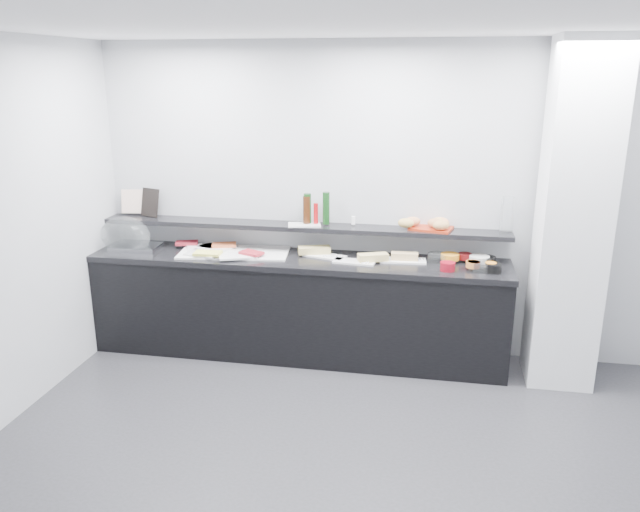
% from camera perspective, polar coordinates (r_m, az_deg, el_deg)
% --- Properties ---
extents(ground, '(5.00, 5.00, 0.00)m').
position_cam_1_polar(ground, '(4.14, 2.62, -19.60)').
color(ground, '#2D2D30').
rests_on(ground, ground).
extents(back_wall, '(5.00, 0.02, 2.70)m').
position_cam_1_polar(back_wall, '(5.44, 5.74, 4.92)').
color(back_wall, '#ABAEB2').
rests_on(back_wall, ground).
extents(ceiling, '(5.00, 5.00, 0.00)m').
position_cam_1_polar(ceiling, '(3.35, 3.26, 20.93)').
color(ceiling, white).
rests_on(ceiling, back_wall).
extents(column, '(0.50, 0.50, 2.70)m').
position_cam_1_polar(column, '(5.20, 22.13, 3.20)').
color(column, white).
rests_on(column, ground).
extents(buffet_cabinet, '(3.60, 0.60, 0.85)m').
position_cam_1_polar(buffet_cabinet, '(5.52, -2.08, -4.86)').
color(buffet_cabinet, black).
rests_on(buffet_cabinet, ground).
extents(counter_top, '(3.62, 0.62, 0.05)m').
position_cam_1_polar(counter_top, '(5.38, -2.13, -0.39)').
color(counter_top, black).
rests_on(counter_top, buffet_cabinet).
extents(wall_shelf, '(3.60, 0.25, 0.04)m').
position_cam_1_polar(wall_shelf, '(5.47, -1.76, 2.69)').
color(wall_shelf, black).
rests_on(wall_shelf, back_wall).
extents(cloche_base, '(0.43, 0.30, 0.04)m').
position_cam_1_polar(cloche_base, '(5.85, -16.46, 0.79)').
color(cloche_base, '#B0B3B7').
rests_on(cloche_base, counter_top).
extents(cloche_dome, '(0.55, 0.42, 0.34)m').
position_cam_1_polar(cloche_dome, '(5.86, -17.36, 1.81)').
color(cloche_dome, white).
rests_on(cloche_dome, cloche_base).
extents(linen_runner, '(1.00, 0.56, 0.01)m').
position_cam_1_polar(linen_runner, '(5.54, -7.84, 0.33)').
color(linen_runner, silver).
rests_on(linen_runner, counter_top).
extents(platter_meat_a, '(0.33, 0.28, 0.01)m').
position_cam_1_polar(platter_meat_a, '(5.70, -10.67, 0.82)').
color(platter_meat_a, white).
rests_on(platter_meat_a, linen_runner).
extents(food_meat_a, '(0.22, 0.18, 0.02)m').
position_cam_1_polar(food_meat_a, '(5.80, -12.08, 1.19)').
color(food_meat_a, maroon).
rests_on(food_meat_a, platter_meat_a).
extents(platter_salmon, '(0.36, 0.30, 0.01)m').
position_cam_1_polar(platter_salmon, '(5.68, -9.41, 0.84)').
color(platter_salmon, white).
rests_on(platter_salmon, linen_runner).
extents(food_salmon, '(0.24, 0.19, 0.02)m').
position_cam_1_polar(food_salmon, '(5.67, -8.76, 1.02)').
color(food_salmon, '#D4582B').
rests_on(food_salmon, platter_salmon).
extents(platter_cheese, '(0.32, 0.24, 0.01)m').
position_cam_1_polar(platter_cheese, '(5.49, -10.64, 0.21)').
color(platter_cheese, silver).
rests_on(platter_cheese, linen_runner).
extents(food_cheese, '(0.23, 0.15, 0.02)m').
position_cam_1_polar(food_cheese, '(5.43, -10.24, 0.26)').
color(food_cheese, '#EDE95C').
rests_on(food_cheese, platter_cheese).
extents(platter_meat_b, '(0.38, 0.32, 0.01)m').
position_cam_1_polar(platter_meat_b, '(5.39, -7.55, 0.04)').
color(platter_meat_b, white).
rests_on(platter_meat_b, linen_runner).
extents(food_meat_b, '(0.23, 0.19, 0.02)m').
position_cam_1_polar(food_meat_b, '(5.38, -6.28, 0.28)').
color(food_meat_b, maroon).
rests_on(food_meat_b, platter_meat_b).
extents(sandwich_plate_left, '(0.39, 0.25, 0.01)m').
position_cam_1_polar(sandwich_plate_left, '(5.38, 0.43, 0.00)').
color(sandwich_plate_left, white).
rests_on(sandwich_plate_left, counter_top).
extents(sandwich_food_left, '(0.30, 0.19, 0.06)m').
position_cam_1_polar(sandwich_food_left, '(5.43, -0.53, 0.56)').
color(sandwich_food_left, tan).
rests_on(sandwich_food_left, sandwich_plate_left).
extents(tongs_left, '(0.16, 0.03, 0.01)m').
position_cam_1_polar(tongs_left, '(5.34, 1.17, -0.00)').
color(tongs_left, silver).
rests_on(tongs_left, sandwich_plate_left).
extents(sandwich_plate_mid, '(0.36, 0.18, 0.01)m').
position_cam_1_polar(sandwich_plate_mid, '(5.23, 3.15, -0.53)').
color(sandwich_plate_mid, silver).
rests_on(sandwich_plate_mid, counter_top).
extents(sandwich_food_mid, '(0.27, 0.18, 0.06)m').
position_cam_1_polar(sandwich_food_mid, '(5.23, 4.87, -0.12)').
color(sandwich_food_mid, tan).
rests_on(sandwich_food_mid, sandwich_plate_mid).
extents(tongs_mid, '(0.14, 0.09, 0.01)m').
position_cam_1_polar(tongs_mid, '(5.19, 4.62, -0.55)').
color(tongs_mid, silver).
rests_on(tongs_mid, sandwich_plate_mid).
extents(sandwich_plate_right, '(0.39, 0.19, 0.01)m').
position_cam_1_polar(sandwich_plate_right, '(5.30, 7.59, -0.42)').
color(sandwich_plate_right, white).
rests_on(sandwich_plate_right, counter_top).
extents(sandwich_food_right, '(0.23, 0.10, 0.06)m').
position_cam_1_polar(sandwich_food_right, '(5.29, 7.74, -0.02)').
color(sandwich_food_right, tan).
rests_on(sandwich_food_right, sandwich_plate_right).
extents(tongs_right, '(0.16, 0.05, 0.01)m').
position_cam_1_polar(tongs_right, '(5.30, 8.70, -0.34)').
color(tongs_right, silver).
rests_on(tongs_right, sandwich_plate_right).
extents(bowl_glass_fruit, '(0.20, 0.20, 0.07)m').
position_cam_1_polar(bowl_glass_fruit, '(5.33, 10.73, -0.15)').
color(bowl_glass_fruit, white).
rests_on(bowl_glass_fruit, counter_top).
extents(fill_glass_fruit, '(0.19, 0.19, 0.05)m').
position_cam_1_polar(fill_glass_fruit, '(5.34, 11.80, -0.05)').
color(fill_glass_fruit, orange).
rests_on(fill_glass_fruit, bowl_glass_fruit).
extents(bowl_black_jam, '(0.16, 0.16, 0.07)m').
position_cam_1_polar(bowl_black_jam, '(5.34, 15.05, -0.41)').
color(bowl_black_jam, black).
rests_on(bowl_black_jam, counter_top).
extents(fill_black_jam, '(0.15, 0.15, 0.05)m').
position_cam_1_polar(fill_black_jam, '(5.38, 13.11, -0.02)').
color(fill_black_jam, '#630E10').
rests_on(fill_black_jam, bowl_black_jam).
extents(bowl_glass_cream, '(0.19, 0.19, 0.07)m').
position_cam_1_polar(bowl_glass_cream, '(5.32, 14.67, -0.43)').
color(bowl_glass_cream, silver).
rests_on(bowl_glass_cream, counter_top).
extents(fill_glass_cream, '(0.20, 0.20, 0.05)m').
position_cam_1_polar(fill_glass_cream, '(5.33, 14.37, -0.25)').
color(fill_glass_cream, silver).
rests_on(fill_glass_cream, bowl_glass_cream).
extents(bowl_red_jam, '(0.14, 0.14, 0.07)m').
position_cam_1_polar(bowl_red_jam, '(5.11, 11.59, -0.94)').
color(bowl_red_jam, maroon).
rests_on(bowl_red_jam, counter_top).
extents(fill_red_jam, '(0.11, 0.11, 0.05)m').
position_cam_1_polar(fill_red_jam, '(5.17, 13.86, -0.76)').
color(fill_red_jam, '#531A0B').
rests_on(fill_red_jam, bowl_red_jam).
extents(bowl_glass_salmon, '(0.17, 0.17, 0.07)m').
position_cam_1_polar(bowl_glass_salmon, '(5.15, 14.49, -1.00)').
color(bowl_glass_salmon, silver).
rests_on(bowl_glass_salmon, counter_top).
extents(fill_glass_salmon, '(0.12, 0.12, 0.05)m').
position_cam_1_polar(fill_glass_salmon, '(5.17, 13.81, -0.74)').
color(fill_glass_salmon, orange).
rests_on(fill_glass_salmon, bowl_glass_salmon).
extents(bowl_black_fruit, '(0.15, 0.15, 0.07)m').
position_cam_1_polar(bowl_black_fruit, '(5.15, 15.57, -1.07)').
color(bowl_black_fruit, black).
rests_on(bowl_black_fruit, counter_top).
extents(fill_black_fruit, '(0.10, 0.10, 0.05)m').
position_cam_1_polar(fill_black_fruit, '(5.17, 15.35, -0.85)').
color(fill_black_fruit, orange).
rests_on(fill_black_fruit, bowl_black_fruit).
extents(framed_print, '(0.21, 0.13, 0.26)m').
position_cam_1_polar(framed_print, '(5.96, -15.28, 4.74)').
color(framed_print, black).
rests_on(framed_print, wall_shelf).
extents(print_art, '(0.20, 0.08, 0.22)m').
position_cam_1_polar(print_art, '(6.06, -16.79, 4.81)').
color(print_art, beige).
rests_on(print_art, framed_print).
extents(condiment_tray, '(0.31, 0.23, 0.01)m').
position_cam_1_polar(condiment_tray, '(5.43, -1.43, 2.87)').
color(condiment_tray, silver).
rests_on(condiment_tray, wall_shelf).
extents(bottle_green_a, '(0.07, 0.07, 0.26)m').
position_cam_1_polar(bottle_green_a, '(5.45, -1.16, 4.38)').
color(bottle_green_a, '#0E3610').
rests_on(bottle_green_a, condiment_tray).
extents(bottle_brown, '(0.07, 0.07, 0.24)m').
position_cam_1_polar(bottle_brown, '(5.43, -1.24, 4.24)').
color(bottle_brown, '#351909').
rests_on(bottle_brown, condiment_tray).
extents(bottle_green_b, '(0.07, 0.07, 0.28)m').
position_cam_1_polar(bottle_green_b, '(5.40, 0.56, 4.39)').
color(bottle_green_b, '#0E3511').
rests_on(bottle_green_b, condiment_tray).
extents(bottle_hot, '(0.04, 0.04, 0.18)m').
position_cam_1_polar(bottle_hot, '(5.43, -0.39, 3.91)').
color(bottle_hot, '#A70B0F').
rests_on(bottle_hot, condiment_tray).
extents(shaker_salt, '(0.04, 0.04, 0.07)m').
position_cam_1_polar(shaker_salt, '(5.46, 0.45, 3.38)').
color(shaker_salt, white).
rests_on(shaker_salt, condiment_tray).
extents(shaker_pepper, '(0.04, 0.04, 0.07)m').
position_cam_1_polar(shaker_pepper, '(5.43, 3.06, 3.28)').
color(shaker_pepper, white).
rests_on(shaker_pepper, condiment_tray).
extents(bread_tray, '(0.39, 0.31, 0.02)m').
position_cam_1_polar(bread_tray, '(5.38, 10.11, 2.51)').
color(bread_tray, '#9D2810').
rests_on(bread_tray, wall_shelf).
extents(bread_roll_nw, '(0.15, 0.12, 0.08)m').
position_cam_1_polar(bread_roll_nw, '(5.37, 8.45, 3.15)').
color(bread_roll_nw, '#CC7F4D').
rests_on(bread_roll_nw, bread_tray).
extents(bread_roll_n, '(0.17, 0.15, 0.08)m').
position_cam_1_polar(bread_roll_n, '(5.40, 10.99, 3.08)').
color(bread_roll_n, '#D78852').
rests_on(bread_roll_n, bread_tray).
extents(bread_roll_ne, '(0.14, 0.10, 0.08)m').
position_cam_1_polar(bread_roll_ne, '(5.37, 10.68, 3.02)').
color(bread_roll_ne, tan).
rests_on(bread_roll_ne, bread_tray).
extents(bread_roll_sw, '(0.15, 0.11, 0.08)m').
position_cam_1_polar(bread_roll_sw, '(5.31, 7.86, 3.00)').
color(bread_roll_sw, tan).
rests_on(bread_roll_sw, bread_tray).
extents(bread_roll_s, '(0.16, 0.12, 0.08)m').
position_cam_1_polar(bread_roll_s, '(5.28, 11.02, 2.77)').
color(bread_roll_s, '#BE8748').
rests_on(bread_roll_s, bread_tray).
extents(bread_roll_midw, '(0.14, 0.09, 0.08)m').
position_cam_1_polar(bread_roll_midw, '(5.34, 10.48, 2.97)').
color(bread_roll_midw, '#B47444').
rests_on(bread_roll_midw, bread_tray).
extents(carafe, '(0.11, 0.11, 0.30)m').
position_cam_1_polar(carafe, '(5.39, 16.75, 3.62)').
color(carafe, white).
rests_on(carafe, wall_shelf).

